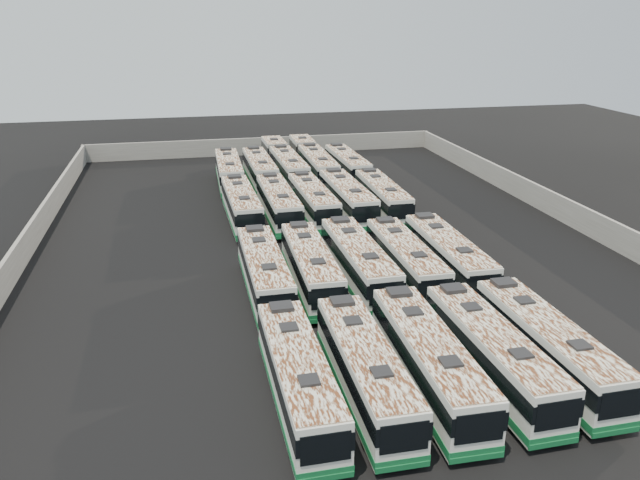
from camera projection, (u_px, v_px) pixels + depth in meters
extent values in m
plane|color=black|center=(325.00, 252.00, 48.54)|extent=(140.00, 140.00, 0.00)
cube|color=slate|center=(264.00, 146.00, 81.46)|extent=(45.20, 0.30, 2.20)
cube|color=slate|center=(582.00, 219.00, 52.64)|extent=(0.30, 73.20, 2.20)
cube|color=slate|center=(16.00, 262.00, 43.69)|extent=(0.30, 73.20, 2.20)
cube|color=silver|center=(298.00, 378.00, 28.98)|extent=(2.38, 11.01, 2.52)
cube|color=#135F32|center=(299.00, 394.00, 29.29)|extent=(2.43, 11.07, 0.38)
cube|color=black|center=(298.00, 370.00, 28.83)|extent=(2.44, 11.08, 0.84)
cube|color=black|center=(326.00, 448.00, 23.82)|extent=(2.02, 0.08, 1.33)
cube|color=#135F32|center=(326.00, 478.00, 24.30)|extent=(2.29, 0.12, 0.26)
cube|color=silver|center=(298.00, 353.00, 28.53)|extent=(2.33, 10.79, 0.06)
cube|color=black|center=(309.00, 380.00, 26.29)|extent=(0.88, 0.88, 0.13)
cube|color=black|center=(289.00, 327.00, 30.72)|extent=(0.88, 0.88, 0.13)
cube|color=black|center=(281.00, 307.00, 32.71)|extent=(1.20, 1.02, 0.24)
cylinder|color=black|center=(292.00, 449.00, 25.94)|extent=(0.26, 0.92, 0.92)
cylinder|color=black|center=(337.00, 442.00, 26.34)|extent=(0.26, 0.92, 0.92)
cylinder|color=black|center=(267.00, 362.00, 32.38)|extent=(0.26, 0.92, 0.92)
cylinder|color=black|center=(304.00, 358.00, 32.79)|extent=(0.26, 0.92, 0.92)
cube|color=silver|center=(365.00, 370.00, 29.59)|extent=(2.35, 11.03, 2.53)
cube|color=#135F32|center=(365.00, 387.00, 29.91)|extent=(2.40, 11.08, 0.39)
cube|color=black|center=(365.00, 362.00, 29.44)|extent=(2.41, 11.09, 0.85)
cube|color=black|center=(404.00, 438.00, 24.41)|extent=(2.02, 0.07, 1.33)
cube|color=#135F32|center=(403.00, 467.00, 24.89)|extent=(2.30, 0.11, 0.26)
cube|color=silver|center=(366.00, 346.00, 29.14)|extent=(2.30, 10.81, 0.06)
cube|color=black|center=(382.00, 372.00, 26.89)|extent=(0.88, 0.88, 0.13)
cube|color=black|center=(353.00, 321.00, 31.34)|extent=(0.88, 0.88, 0.13)
cube|color=black|center=(342.00, 301.00, 33.35)|extent=(1.20, 1.02, 0.24)
cylinder|color=black|center=(365.00, 439.00, 26.54)|extent=(0.26, 0.92, 0.92)
cylinder|color=black|center=(409.00, 433.00, 26.93)|extent=(0.26, 0.92, 0.92)
cylinder|color=black|center=(329.00, 355.00, 33.02)|extent=(0.26, 0.92, 0.92)
cylinder|color=black|center=(364.00, 351.00, 33.41)|extent=(0.26, 0.92, 0.92)
cube|color=silver|center=(428.00, 361.00, 30.27)|extent=(2.60, 11.46, 2.62)
cube|color=#135F32|center=(427.00, 378.00, 30.59)|extent=(2.65, 11.51, 0.40)
cube|color=black|center=(429.00, 353.00, 30.12)|extent=(2.66, 11.52, 0.88)
cube|color=black|center=(480.00, 428.00, 24.88)|extent=(2.09, 0.10, 1.38)
cube|color=#135F32|center=(477.00, 458.00, 25.39)|extent=(2.38, 0.15, 0.27)
cube|color=silver|center=(430.00, 336.00, 29.81)|extent=(2.55, 11.23, 0.07)
cube|color=black|center=(451.00, 362.00, 27.46)|extent=(0.92, 0.92, 0.13)
cube|color=black|center=(413.00, 311.00, 32.09)|extent=(0.92, 0.92, 0.13)
cube|color=black|center=(399.00, 292.00, 34.17)|extent=(1.26, 1.07, 0.25)
cylinder|color=black|center=(434.00, 430.00, 27.12)|extent=(0.29, 0.96, 0.95)
cylinder|color=black|center=(478.00, 424.00, 27.49)|extent=(0.29, 0.96, 0.95)
cylinder|color=black|center=(386.00, 347.00, 33.85)|extent=(0.29, 0.96, 0.95)
cylinder|color=black|center=(421.00, 343.00, 34.22)|extent=(0.29, 0.96, 0.95)
cube|color=silver|center=(492.00, 353.00, 30.96)|extent=(2.55, 11.22, 2.56)
cube|color=#135F32|center=(490.00, 370.00, 31.29)|extent=(2.60, 11.27, 0.39)
cube|color=black|center=(492.00, 346.00, 30.82)|extent=(2.61, 11.28, 0.86)
cube|color=black|center=(558.00, 415.00, 25.74)|extent=(2.05, 0.10, 1.35)
cube|color=#135F32|center=(554.00, 444.00, 26.23)|extent=(2.33, 0.15, 0.26)
cube|color=silver|center=(494.00, 330.00, 30.51)|extent=(2.50, 11.00, 0.07)
cube|color=black|center=(521.00, 354.00, 28.23)|extent=(0.90, 0.90, 0.13)
cube|color=black|center=(471.00, 307.00, 32.73)|extent=(0.90, 0.90, 0.13)
cube|color=black|center=(453.00, 289.00, 34.75)|extent=(1.23, 1.05, 0.24)
cylinder|color=black|center=(508.00, 419.00, 27.87)|extent=(0.28, 0.94, 0.93)
cylinder|color=black|center=(547.00, 412.00, 28.31)|extent=(0.28, 0.94, 0.93)
cylinder|color=black|center=(442.00, 341.00, 34.40)|extent=(0.28, 0.94, 0.93)
cylinder|color=black|center=(475.00, 337.00, 34.84)|extent=(0.28, 0.94, 0.93)
cube|color=silver|center=(547.00, 346.00, 31.69)|extent=(2.46, 11.22, 2.56)
cube|color=#135F32|center=(544.00, 362.00, 32.02)|extent=(2.51, 11.27, 0.39)
cube|color=black|center=(548.00, 338.00, 31.55)|extent=(2.52, 11.28, 0.86)
cube|color=black|center=(621.00, 404.00, 26.45)|extent=(2.05, 0.08, 1.35)
cube|color=#135F32|center=(616.00, 432.00, 26.94)|extent=(2.33, 0.13, 0.26)
cube|color=silver|center=(550.00, 323.00, 31.24)|extent=(2.41, 10.99, 0.07)
cube|color=black|center=(580.00, 345.00, 28.96)|extent=(0.90, 0.90, 0.13)
cube|color=black|center=(524.00, 300.00, 33.46)|extent=(0.90, 0.90, 0.13)
cube|color=black|center=(504.00, 283.00, 35.50)|extent=(1.22, 1.04, 0.24)
cylinder|color=black|center=(567.00, 408.00, 28.60)|extent=(0.27, 0.94, 0.93)
cylinder|color=black|center=(606.00, 402.00, 29.02)|extent=(0.27, 0.94, 0.93)
cylinder|color=black|center=(493.00, 334.00, 35.15)|extent=(0.27, 0.94, 0.93)
cylinder|color=black|center=(525.00, 330.00, 35.57)|extent=(0.27, 0.94, 0.93)
cube|color=silver|center=(264.00, 272.00, 40.61)|extent=(2.37, 11.16, 2.56)
cube|color=#135F32|center=(265.00, 285.00, 40.93)|extent=(2.43, 11.21, 0.39)
cube|color=black|center=(264.00, 266.00, 40.47)|extent=(2.44, 11.22, 0.85)
cube|color=black|center=(277.00, 305.00, 35.38)|extent=(2.04, 0.07, 1.35)
cube|color=#135F32|center=(278.00, 327.00, 35.87)|extent=(2.32, 0.11, 0.26)
cube|color=silver|center=(264.00, 254.00, 40.16)|extent=(2.33, 10.94, 0.07)
cube|color=black|center=(269.00, 267.00, 37.88)|extent=(0.89, 0.89, 0.13)
cube|color=black|center=(259.00, 240.00, 42.38)|extent=(0.89, 0.89, 0.13)
cube|color=black|center=(255.00, 229.00, 44.41)|extent=(1.21, 1.03, 0.24)
cylinder|color=black|center=(257.00, 314.00, 37.53)|extent=(0.26, 0.93, 0.93)
cylinder|color=black|center=(289.00, 311.00, 37.94)|extent=(0.26, 0.93, 0.93)
cylinder|color=black|center=(244.00, 269.00, 44.07)|extent=(0.26, 0.93, 0.93)
cylinder|color=black|center=(272.00, 267.00, 44.48)|extent=(0.26, 0.93, 0.93)
cube|color=silver|center=(311.00, 267.00, 41.48)|extent=(2.49, 11.11, 2.54)
cube|color=#135F32|center=(311.00, 280.00, 41.80)|extent=(2.54, 11.16, 0.39)
cube|color=black|center=(311.00, 261.00, 41.33)|extent=(2.55, 11.17, 0.85)
cube|color=black|center=(328.00, 298.00, 36.26)|extent=(2.03, 0.09, 1.34)
cube|color=#135F32|center=(328.00, 320.00, 36.75)|extent=(2.31, 0.14, 0.26)
cube|color=silver|center=(311.00, 249.00, 41.03)|extent=(2.44, 10.89, 0.06)
cube|color=black|center=(318.00, 261.00, 38.76)|extent=(0.89, 0.89, 0.13)
cube|color=black|center=(304.00, 235.00, 43.24)|extent=(0.89, 0.89, 0.13)
cube|color=black|center=(299.00, 225.00, 45.27)|extent=(1.22, 1.03, 0.24)
cylinder|color=black|center=(306.00, 307.00, 38.42)|extent=(0.27, 0.93, 0.92)
cylinder|color=black|center=(337.00, 304.00, 38.79)|extent=(0.27, 0.93, 0.92)
cylinder|color=black|center=(288.00, 264.00, 44.95)|extent=(0.27, 0.93, 0.92)
cylinder|color=black|center=(315.00, 262.00, 45.31)|extent=(0.27, 0.93, 0.92)
cube|color=silver|center=(359.00, 262.00, 42.11)|extent=(2.56, 11.50, 2.63)
cube|color=#135F32|center=(358.00, 275.00, 42.44)|extent=(2.61, 11.55, 0.40)
cube|color=black|center=(359.00, 256.00, 41.96)|extent=(2.62, 11.56, 0.88)
cube|color=black|center=(386.00, 293.00, 36.75)|extent=(2.10, 0.09, 1.39)
cube|color=#135F32|center=(385.00, 316.00, 37.25)|extent=(2.39, 0.13, 0.27)
cube|color=silver|center=(359.00, 244.00, 41.65)|extent=(2.50, 11.27, 0.07)
cube|color=black|center=(370.00, 256.00, 39.31)|extent=(0.92, 0.92, 0.13)
cube|color=black|center=(349.00, 230.00, 43.93)|extent=(0.92, 0.92, 0.13)
cube|color=black|center=(340.00, 220.00, 46.01)|extent=(1.26, 1.07, 0.25)
cylinder|color=black|center=(359.00, 303.00, 38.94)|extent=(0.28, 0.96, 0.96)
cylinder|color=black|center=(390.00, 299.00, 39.38)|extent=(0.28, 0.96, 0.96)
cylinder|color=black|center=(331.00, 260.00, 45.65)|extent=(0.28, 0.96, 0.96)
cylinder|color=black|center=(357.00, 258.00, 46.09)|extent=(0.28, 0.96, 0.96)
cube|color=silver|center=(405.00, 261.00, 42.57)|extent=(2.35, 11.04, 2.53)
cube|color=#135F32|center=(405.00, 273.00, 42.89)|extent=(2.40, 11.09, 0.39)
cube|color=black|center=(406.00, 255.00, 42.43)|extent=(2.41, 11.10, 0.85)
cube|color=black|center=(436.00, 290.00, 37.39)|extent=(2.02, 0.07, 1.33)
cube|color=#135F32|center=(435.00, 311.00, 37.87)|extent=(2.30, 0.11, 0.26)
cube|color=silver|center=(406.00, 243.00, 42.13)|extent=(2.30, 10.82, 0.06)
cube|color=black|center=(419.00, 255.00, 39.87)|extent=(0.88, 0.88, 0.13)
cube|color=black|center=(395.00, 230.00, 44.32)|extent=(0.88, 0.88, 0.13)
cube|color=black|center=(385.00, 220.00, 46.33)|extent=(1.20, 1.02, 0.24)
cylinder|color=black|center=(408.00, 299.00, 39.53)|extent=(0.26, 0.92, 0.92)
cylinder|color=black|center=(437.00, 296.00, 39.91)|extent=(0.26, 0.92, 0.92)
cylinder|color=black|center=(376.00, 258.00, 46.01)|extent=(0.26, 0.92, 0.92)
cylinder|color=black|center=(401.00, 256.00, 46.39)|extent=(0.26, 0.92, 0.92)
cube|color=silver|center=(448.00, 256.00, 43.21)|extent=(2.47, 11.31, 2.59)
cube|color=#135F32|center=(447.00, 269.00, 43.53)|extent=(2.52, 11.36, 0.39)
cube|color=black|center=(448.00, 251.00, 43.06)|extent=(2.53, 11.37, 0.86)
cube|color=black|center=(485.00, 285.00, 37.90)|extent=(2.07, 0.08, 1.36)
cube|color=#135F32|center=(483.00, 307.00, 38.40)|extent=(2.35, 0.12, 0.26)
cube|color=silver|center=(449.00, 239.00, 42.75)|extent=(2.42, 11.08, 0.07)
cube|color=black|center=(464.00, 250.00, 40.44)|extent=(0.90, 0.90, 0.13)
cube|color=black|center=(436.00, 226.00, 45.00)|extent=(0.90, 0.90, 0.13)
cube|color=black|center=(425.00, 216.00, 47.06)|extent=(1.23, 1.05, 0.24)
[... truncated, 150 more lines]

